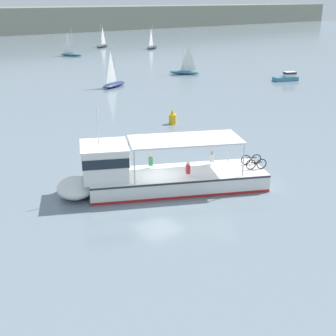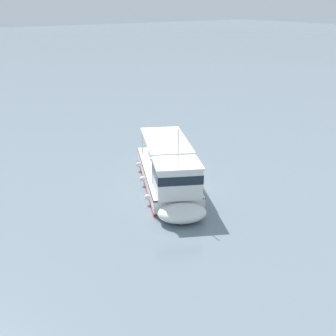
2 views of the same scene
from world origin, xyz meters
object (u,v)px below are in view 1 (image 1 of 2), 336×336
object	(u,v)px
sailboat_off_bow	(185,71)
sailboat_off_stern	(114,83)
sailboat_near_starboard	(71,53)
sailboat_horizon_east	(152,46)
ferry_main	(152,175)
channel_buoy	(173,118)
motorboat_mid_channel	(287,77)
sailboat_far_left	(102,45)

from	to	relation	value
sailboat_off_bow	sailboat_off_stern	bearing A→B (deg)	-170.11
sailboat_near_starboard	sailboat_horizon_east	bearing A→B (deg)	3.46
ferry_main	channel_buoy	size ratio (longest dim) A/B	9.09
sailboat_horizon_east	sailboat_off_bow	bearing A→B (deg)	-118.30
ferry_main	motorboat_mid_channel	bearing A→B (deg)	27.54
sailboat_off_bow	sailboat_near_starboard	xyz separation A→B (m)	(-3.19, 32.42, 0.00)
motorboat_mid_channel	sailboat_off_bow	world-z (taller)	sailboat_off_bow
ferry_main	sailboat_off_stern	size ratio (longest dim) A/B	2.36
motorboat_mid_channel	sailboat_horizon_east	distance (m)	48.49
channel_buoy	sailboat_far_left	bearing A→B (deg)	64.99
motorboat_mid_channel	channel_buoy	size ratio (longest dim) A/B	2.73
ferry_main	sailboat_off_stern	xyz separation A→B (m)	(16.37, 31.17, -0.47)
ferry_main	sailboat_far_left	world-z (taller)	sailboat_far_left
motorboat_mid_channel	sailboat_horizon_east	bearing A→B (deg)	77.48
channel_buoy	motorboat_mid_channel	bearing A→B (deg)	17.12
ferry_main	sailboat_horizon_east	xyz separation A→B (m)	(49.00, 67.41, -0.47)
ferry_main	sailboat_near_starboard	distance (m)	71.67
sailboat_off_stern	sailboat_off_bow	xyz separation A→B (m)	(14.48, 2.53, 0.00)
motorboat_mid_channel	sailboat_far_left	xyz separation A→B (m)	(3.04, 57.32, -0.00)
sailboat_off_bow	motorboat_mid_channel	bearing A→B (deg)	-60.72
sailboat_horizon_east	sailboat_near_starboard	world-z (taller)	same
sailboat_far_left	ferry_main	bearing A→B (deg)	-118.22
sailboat_horizon_east	channel_buoy	bearing A→B (deg)	-124.37
sailboat_off_bow	sailboat_near_starboard	distance (m)	32.58
sailboat_off_bow	channel_buoy	size ratio (longest dim) A/B	3.86
sailboat_off_bow	sailboat_far_left	size ratio (longest dim) A/B	1.00
motorboat_mid_channel	sailboat_off_stern	world-z (taller)	sailboat_off_stern
sailboat_far_left	sailboat_horizon_east	bearing A→B (deg)	-53.20
channel_buoy	ferry_main	bearing A→B (deg)	-133.10
sailboat_horizon_east	motorboat_mid_channel	bearing A→B (deg)	-102.52
sailboat_horizon_east	sailboat_near_starboard	xyz separation A→B (m)	(-21.34, -1.29, 0.00)
sailboat_off_bow	sailboat_far_left	xyz separation A→B (m)	(10.68, 43.70, 0.00)
ferry_main	sailboat_off_stern	distance (m)	35.21
motorboat_mid_channel	channel_buoy	distance (m)	28.97
motorboat_mid_channel	sailboat_off_bow	distance (m)	15.61
sailboat_off_bow	sailboat_horizon_east	bearing A→B (deg)	61.70
sailboat_off_stern	sailboat_horizon_east	bearing A→B (deg)	48.00
sailboat_off_stern	sailboat_near_starboard	bearing A→B (deg)	72.10
sailboat_horizon_east	sailboat_far_left	distance (m)	12.48
sailboat_horizon_east	sailboat_far_left	xyz separation A→B (m)	(-7.47, 9.99, 0.00)
sailboat_off_stern	sailboat_near_starboard	world-z (taller)	same
sailboat_far_left	sailboat_near_starboard	xyz separation A→B (m)	(-13.87, -11.28, 0.00)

